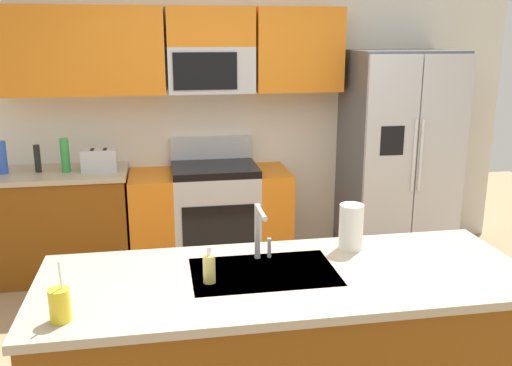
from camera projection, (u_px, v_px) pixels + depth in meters
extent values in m
cube|color=silver|center=(228.00, 112.00, 5.05)|extent=(5.20, 0.10, 2.60)
cube|color=orange|center=(43.00, 51.00, 4.46)|extent=(0.70, 0.32, 0.70)
cube|color=orange|center=(127.00, 51.00, 4.57)|extent=(0.60, 0.32, 0.70)
cube|color=orange|center=(298.00, 50.00, 4.81)|extent=(0.74, 0.32, 0.70)
cube|color=#B7BABF|center=(211.00, 70.00, 4.73)|extent=(0.72, 0.32, 0.38)
cube|color=black|center=(205.00, 71.00, 4.56)|extent=(0.52, 0.01, 0.30)
cube|color=orange|center=(210.00, 27.00, 4.64)|extent=(0.72, 0.32, 0.32)
cube|color=brown|center=(59.00, 226.00, 4.70)|extent=(1.14, 0.60, 0.86)
cube|color=tan|center=(54.00, 174.00, 4.58)|extent=(1.17, 0.63, 0.04)
cube|color=#B7BABF|center=(215.00, 219.00, 4.92)|extent=(0.72, 0.60, 0.84)
cube|color=black|center=(219.00, 227.00, 4.62)|extent=(0.60, 0.01, 0.36)
cube|color=black|center=(214.00, 169.00, 4.80)|extent=(0.72, 0.60, 0.06)
cube|color=#B7BABF|center=(211.00, 148.00, 5.03)|extent=(0.72, 0.06, 0.20)
cube|color=orange|center=(153.00, 222.00, 4.83)|extent=(0.36, 0.60, 0.84)
cube|color=orange|center=(271.00, 216.00, 5.00)|extent=(0.28, 0.60, 0.84)
cube|color=#4C4F54|center=(397.00, 157.00, 5.01)|extent=(0.90, 0.70, 1.85)
cube|color=#B7BABF|center=(390.00, 167.00, 4.62)|extent=(0.44, 0.04, 1.81)
cube|color=#B7BABF|center=(440.00, 165.00, 4.70)|extent=(0.44, 0.04, 1.81)
cylinder|color=silver|center=(414.00, 156.00, 4.60)|extent=(0.02, 0.02, 0.60)
cylinder|color=silver|center=(421.00, 156.00, 4.61)|extent=(0.02, 0.02, 0.60)
cube|color=black|center=(392.00, 141.00, 4.55)|extent=(0.20, 0.00, 0.24)
cube|color=brown|center=(285.00, 363.00, 2.74)|extent=(2.26, 0.83, 0.86)
cube|color=tan|center=(287.00, 278.00, 2.63)|extent=(2.30, 0.87, 0.04)
cube|color=#B7BABF|center=(264.00, 274.00, 2.66)|extent=(0.68, 0.44, 0.03)
cube|color=#B7BABF|center=(99.00, 160.00, 4.57)|extent=(0.28, 0.16, 0.18)
cube|color=black|center=(92.00, 150.00, 4.54)|extent=(0.03, 0.11, 0.01)
cube|color=black|center=(105.00, 149.00, 4.55)|extent=(0.03, 0.11, 0.01)
cylinder|color=black|center=(37.00, 159.00, 4.53)|extent=(0.05, 0.05, 0.22)
cylinder|color=green|center=(65.00, 155.00, 4.53)|extent=(0.07, 0.07, 0.27)
cylinder|color=blue|center=(2.00, 157.00, 4.48)|extent=(0.08, 0.08, 0.26)
cylinder|color=#B7BABF|center=(257.00, 231.00, 2.78)|extent=(0.03, 0.03, 0.28)
cylinder|color=#B7BABF|center=(261.00, 213.00, 2.65)|extent=(0.02, 0.20, 0.02)
cylinder|color=#B7BABF|center=(269.00, 248.00, 2.81)|extent=(0.02, 0.02, 0.10)
cylinder|color=yellow|center=(60.00, 305.00, 2.18)|extent=(0.08, 0.08, 0.13)
cylinder|color=white|center=(60.00, 277.00, 2.15)|extent=(0.01, 0.03, 0.14)
cylinder|color=#D8CC66|center=(209.00, 269.00, 2.52)|extent=(0.06, 0.06, 0.13)
cylinder|color=white|center=(209.00, 251.00, 2.50)|extent=(0.02, 0.02, 0.04)
cylinder|color=white|center=(351.00, 227.00, 2.90)|extent=(0.12, 0.12, 0.24)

